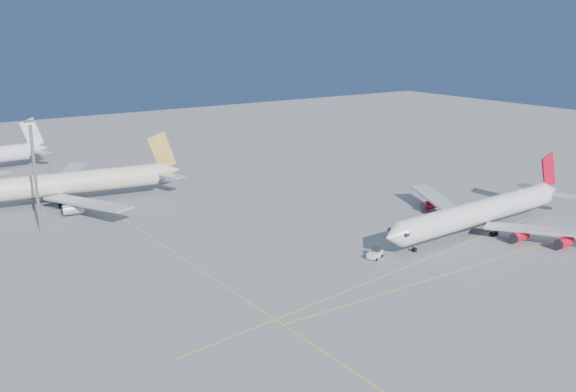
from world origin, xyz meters
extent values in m
plane|color=slate|center=(0.00, 0.00, 0.00)|extent=(500.00, 500.00, 0.00)
cube|color=yellow|center=(5.00, -14.00, 0.01)|extent=(90.00, 0.18, 0.02)
cube|color=yellow|center=(0.00, -6.00, 0.01)|extent=(118.86, 16.88, 0.02)
cube|color=yellow|center=(-40.00, 30.00, 0.01)|extent=(0.18, 140.00, 0.02)
cylinder|color=white|center=(24.40, -0.08, 4.93)|extent=(53.32, 8.44, 5.50)
cone|color=white|center=(-4.19, -1.67, 4.93)|extent=(4.57, 5.73, 5.50)
cone|color=white|center=(54.22, 1.58, 5.50)|extent=(6.92, 5.58, 5.22)
cube|color=black|center=(-2.39, -1.57, 5.50)|extent=(1.80, 5.30, 0.66)
cube|color=#B7B7BC|center=(30.06, -15.19, 3.42)|extent=(17.67, 26.39, 0.52)
cube|color=#B7B7BC|center=(28.35, 15.56, 3.42)|extent=(15.16, 27.24, 0.52)
cube|color=red|center=(52.80, 1.50, 10.81)|extent=(7.30, 0.83, 10.03)
cylinder|color=gray|center=(2.66, -1.29, 1.61)|extent=(0.23, 0.23, 2.18)
cylinder|color=black|center=(2.66, -1.29, 0.52)|extent=(1.08, 0.72, 1.04)
cylinder|color=gray|center=(25.56, -3.91, 1.61)|extent=(0.30, 0.30, 2.18)
cylinder|color=black|center=(25.56, -3.91, 0.52)|extent=(1.09, 0.91, 1.04)
cylinder|color=gray|center=(25.13, 3.85, 1.61)|extent=(0.30, 0.30, 2.18)
cylinder|color=black|center=(25.13, 3.85, 0.52)|extent=(1.09, 0.91, 1.04)
cylinder|color=red|center=(25.95, -10.46, 1.64)|extent=(4.68, 2.62, 2.37)
cylinder|color=red|center=(30.43, -18.47, 1.64)|extent=(4.68, 2.62, 2.37)
cylinder|color=red|center=(24.79, 10.40, 1.64)|extent=(4.68, 2.62, 2.37)
cylinder|color=red|center=(28.35, 18.86, 1.64)|extent=(4.68, 2.62, 2.37)
cylinder|color=beige|center=(-49.94, 80.85, 5.47)|extent=(55.57, 12.99, 6.06)
cone|color=beige|center=(-18.85, 76.89, 6.11)|extent=(8.10, 6.65, 5.75)
cube|color=#B7B7BC|center=(-46.96, 63.64, 3.81)|extent=(14.74, 29.93, 0.58)
cube|color=#B7B7BC|center=(-42.75, 96.75, 3.81)|extent=(20.89, 27.87, 0.58)
cube|color=#D9B951|center=(-20.44, 77.09, 12.03)|extent=(8.17, 1.51, 11.24)
cylinder|color=gray|center=(-49.43, 76.44, 1.81)|extent=(0.34, 0.34, 2.44)
cylinder|color=black|center=(-49.43, 76.44, 0.58)|extent=(1.28, 1.10, 1.17)
cylinder|color=gray|center=(-48.35, 84.98, 1.81)|extent=(0.34, 0.34, 2.44)
cylinder|color=black|center=(-48.35, 84.98, 0.58)|extent=(1.28, 1.10, 1.17)
cylinder|color=#B7B7BC|center=(-49.61, 66.98, 1.81)|extent=(5.39, 3.28, 2.66)
cylinder|color=#B7B7BC|center=(-46.14, 94.19, 1.81)|extent=(5.39, 3.28, 2.66)
cone|color=white|center=(-40.81, 136.42, 5.69)|extent=(7.17, 5.55, 5.31)
cube|color=silver|center=(-42.30, 136.37, 11.24)|extent=(7.69, 0.71, 10.57)
cube|color=white|center=(-6.95, 0.65, 0.86)|extent=(4.27, 3.21, 1.15)
cube|color=black|center=(-6.42, 0.86, 1.73)|extent=(2.03, 2.08, 0.86)
cylinder|color=black|center=(-7.82, -0.78, 0.34)|extent=(0.75, 0.56, 0.67)
cylinder|color=black|center=(-8.57, 1.08, 0.34)|extent=(0.75, 0.56, 0.67)
cylinder|color=black|center=(-5.33, 0.22, 0.34)|extent=(0.75, 0.56, 0.67)
cylinder|color=black|center=(-6.08, 2.08, 0.34)|extent=(0.75, 0.56, 0.67)
cylinder|color=gray|center=(-59.72, 58.65, 12.92)|extent=(0.72, 0.72, 25.85)
cube|color=gray|center=(-59.72, 58.65, 26.06)|extent=(2.27, 2.27, 0.52)
cube|color=white|center=(-59.72, 58.65, 25.64)|extent=(1.65, 1.65, 0.26)
camera|label=1|loc=(-93.14, -92.73, 47.07)|focal=40.00mm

